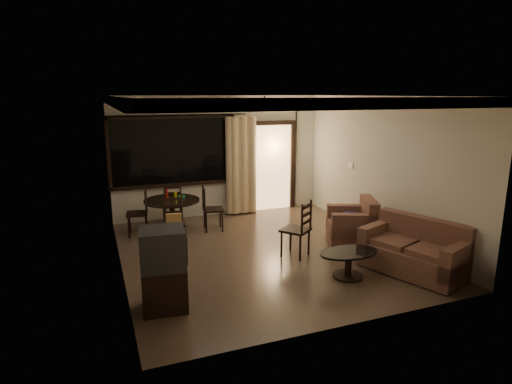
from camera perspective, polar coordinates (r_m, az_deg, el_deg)
name	(u,v)px	position (r m, az deg, el deg)	size (l,w,h in m)	color
ground	(264,252)	(7.94, 1.06, -7.96)	(5.50, 5.50, 0.00)	#7F6651
room_shell	(259,141)	(9.34, 0.37, 6.78)	(5.50, 6.70, 5.50)	beige
dining_table	(172,207)	(9.00, -11.12, -1.92)	(1.14, 1.14, 0.93)	black
dining_chair_west	(138,221)	(9.11, -15.43, -3.80)	(0.48, 0.48, 0.95)	black
dining_chair_east	(213,217)	(9.13, -5.79, -3.35)	(0.48, 0.48, 0.95)	black
dining_chair_south	(174,231)	(8.25, -10.87, -5.15)	(0.48, 0.53, 0.95)	black
dining_chair_north	(173,212)	(9.63, -10.98, -2.65)	(0.48, 0.48, 0.95)	black
tv_cabinet	(164,269)	(5.89, -12.23, -10.04)	(0.64, 0.59, 1.12)	black
sofa	(415,252)	(7.45, 20.41, -7.50)	(1.34, 1.78, 0.85)	#40271D
armchair	(354,225)	(8.49, 12.93, -4.35)	(1.12, 1.12, 0.86)	#40271D
coffee_table	(348,260)	(6.96, 12.23, -8.87)	(0.97, 0.58, 0.43)	black
side_chair	(296,240)	(7.69, 5.36, -6.34)	(0.63, 0.63, 1.02)	black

